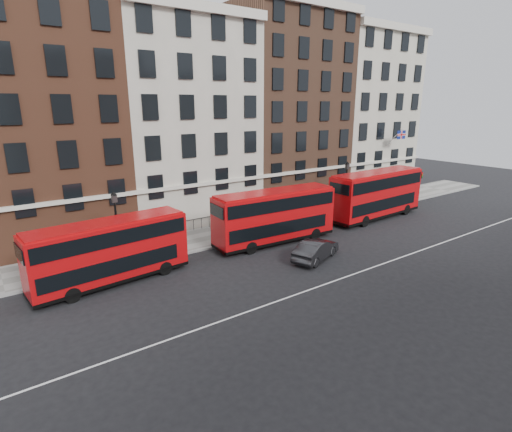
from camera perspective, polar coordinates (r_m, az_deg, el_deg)
ground at (r=27.36m, az=6.50°, el=-8.33°), size 120.00×120.00×0.00m
pavement at (r=35.27m, az=-4.93°, el=-2.54°), size 80.00×5.00×0.15m
kerb at (r=33.25m, az=-2.73°, el=-3.64°), size 80.00×0.30×0.16m
road_centre_line at (r=26.06m, az=9.47°, el=-9.73°), size 70.00×0.12×0.01m
building_terrace at (r=39.92m, az=-11.27°, el=14.22°), size 64.00×11.95×22.00m
bus_b at (r=26.79m, az=-20.19°, el=-4.66°), size 10.03×3.31×4.14m
bus_c at (r=32.43m, az=2.68°, el=0.09°), size 10.63×3.15×4.41m
bus_d at (r=41.30m, az=16.80°, el=3.11°), size 11.39×3.21×4.74m
car_front at (r=29.79m, az=8.56°, el=-4.77°), size 4.91×3.07×1.53m
lamp_post_left at (r=28.91m, az=-19.25°, el=-1.30°), size 0.44×0.44×5.33m
lamp_post_right at (r=42.04m, az=12.76°, el=4.35°), size 0.44×0.44×5.33m
traffic_light at (r=50.99m, az=22.39°, el=4.79°), size 0.25×0.45×3.27m
iron_railings at (r=36.93m, az=-6.70°, el=-0.81°), size 6.60×0.06×1.00m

